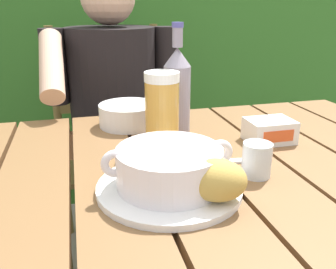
# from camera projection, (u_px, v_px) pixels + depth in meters

# --- Properties ---
(dining_table) EXTENTS (1.30, 0.80, 0.78)m
(dining_table) POSITION_uv_depth(u_px,v_px,m) (179.00, 209.00, 0.79)
(dining_table) COLOR brown
(dining_table) RESTS_ON ground_plane
(chair_near_diner) EXTENTS (0.48, 0.43, 1.01)m
(chair_near_diner) POSITION_uv_depth(u_px,v_px,m) (112.00, 149.00, 1.60)
(chair_near_diner) COLOR brown
(chair_near_diner) RESTS_ON ground_plane
(person_eating) EXTENTS (0.48, 0.47, 1.23)m
(person_eating) POSITION_uv_depth(u_px,v_px,m) (114.00, 111.00, 1.34)
(person_eating) COLOR black
(person_eating) RESTS_ON ground_plane
(serving_plate) EXTENTS (0.26, 0.26, 0.01)m
(serving_plate) POSITION_uv_depth(u_px,v_px,m) (169.00, 187.00, 0.65)
(serving_plate) COLOR white
(serving_plate) RESTS_ON dining_table
(soup_bowl) EXTENTS (0.24, 0.19, 0.08)m
(soup_bowl) POSITION_uv_depth(u_px,v_px,m) (169.00, 166.00, 0.64)
(soup_bowl) COLOR white
(soup_bowl) RESTS_ON serving_plate
(bread_roll) EXTENTS (0.12, 0.11, 0.07)m
(bread_roll) POSITION_uv_depth(u_px,v_px,m) (216.00, 180.00, 0.59)
(bread_roll) COLOR gold
(bread_roll) RESTS_ON serving_plate
(beer_glass) EXTENTS (0.08, 0.08, 0.18)m
(beer_glass) POSITION_uv_depth(u_px,v_px,m) (162.00, 111.00, 0.82)
(beer_glass) COLOR gold
(beer_glass) RESTS_ON dining_table
(beer_bottle) EXTENTS (0.07, 0.07, 0.28)m
(beer_bottle) POSITION_uv_depth(u_px,v_px,m) (177.00, 92.00, 0.88)
(beer_bottle) COLOR gray
(beer_bottle) RESTS_ON dining_table
(water_glass_small) EXTENTS (0.06, 0.06, 0.07)m
(water_glass_small) POSITION_uv_depth(u_px,v_px,m) (257.00, 160.00, 0.70)
(water_glass_small) COLOR silver
(water_glass_small) RESTS_ON dining_table
(butter_tub) EXTENTS (0.11, 0.09, 0.05)m
(butter_tub) POSITION_uv_depth(u_px,v_px,m) (269.00, 131.00, 0.88)
(butter_tub) COLOR white
(butter_tub) RESTS_ON dining_table
(table_knife) EXTENTS (0.17, 0.04, 0.01)m
(table_knife) POSITION_uv_depth(u_px,v_px,m) (223.00, 161.00, 0.77)
(table_knife) COLOR silver
(table_knife) RESTS_ON dining_table
(diner_bowl) EXTENTS (0.16, 0.16, 0.06)m
(diner_bowl) POSITION_uv_depth(u_px,v_px,m) (128.00, 115.00, 1.00)
(diner_bowl) COLOR white
(diner_bowl) RESTS_ON dining_table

